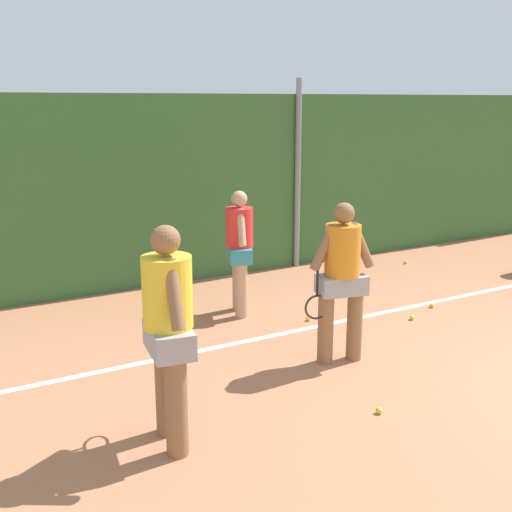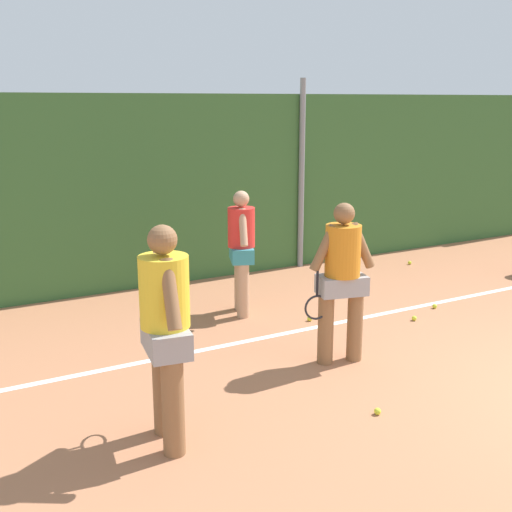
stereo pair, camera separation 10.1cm
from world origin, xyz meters
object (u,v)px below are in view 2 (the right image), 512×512
object	(u,v)px
player_foreground_near	(165,325)
tennis_ball_10	(435,306)
player_backcourt_far	(241,246)
tennis_ball_3	(410,263)
tennis_ball_5	(414,318)
tennis_ball_0	(310,319)
player_midcourt	(342,275)
tennis_ball_7	(378,411)

from	to	relation	value
player_foreground_near	tennis_ball_10	world-z (taller)	player_foreground_near
player_backcourt_far	player_foreground_near	bearing A→B (deg)	-16.95
player_backcourt_far	tennis_ball_3	size ratio (longest dim) A/B	25.93
tennis_ball_3	tennis_ball_5	bearing A→B (deg)	-130.84
tennis_ball_0	tennis_ball_3	distance (m)	3.63
tennis_ball_0	tennis_ball_3	xyz separation A→B (m)	(3.23, 1.64, 0.00)
player_foreground_near	tennis_ball_10	xyz separation A→B (m)	(4.61, 1.59, -1.04)
tennis_ball_10	tennis_ball_5	bearing A→B (deg)	-157.77
player_foreground_near	tennis_ball_10	bearing A→B (deg)	-62.96
player_midcourt	tennis_ball_10	bearing A→B (deg)	-146.15
player_midcourt	tennis_ball_0	world-z (taller)	player_midcourt
player_midcourt	tennis_ball_10	distance (m)	2.64
tennis_ball_5	tennis_ball_7	distance (m)	2.78
player_foreground_near	tennis_ball_0	bearing A→B (deg)	-46.09
tennis_ball_7	tennis_ball_10	bearing A→B (deg)	37.23
player_backcourt_far	tennis_ball_10	bearing A→B (deg)	86.30
player_midcourt	tennis_ball_5	bearing A→B (deg)	-146.72
tennis_ball_0	player_foreground_near	bearing A→B (deg)	-144.15
player_midcourt	tennis_ball_3	distance (m)	4.79
player_foreground_near	tennis_ball_5	size ratio (longest dim) A/B	29.09
player_backcourt_far	player_midcourt	bearing A→B (deg)	26.70
player_foreground_near	tennis_ball_7	size ratio (longest dim) A/B	29.09
player_foreground_near	tennis_ball_0	size ratio (longest dim) A/B	29.09
tennis_ball_3	tennis_ball_5	size ratio (longest dim) A/B	1.00
player_midcourt	tennis_ball_10	size ratio (longest dim) A/B	27.51
player_midcourt	player_foreground_near	bearing A→B (deg)	30.38
player_backcourt_far	tennis_ball_3	world-z (taller)	player_backcourt_far
tennis_ball_0	tennis_ball_5	size ratio (longest dim) A/B	1.00
player_backcourt_far	tennis_ball_5	xyz separation A→B (m)	(1.89, -1.39, -0.93)
player_foreground_near	tennis_ball_10	size ratio (longest dim) A/B	29.09
player_backcourt_far	tennis_ball_10	world-z (taller)	player_backcourt_far
tennis_ball_0	tennis_ball_3	world-z (taller)	same
player_backcourt_far	tennis_ball_3	xyz separation A→B (m)	(3.88, 0.91, -0.93)
player_backcourt_far	tennis_ball_0	xyz separation A→B (m)	(0.65, -0.73, -0.93)
tennis_ball_5	tennis_ball_7	xyz separation A→B (m)	(-2.10, -1.81, 0.00)
tennis_ball_0	player_backcourt_far	bearing A→B (deg)	131.42
player_foreground_near	player_midcourt	world-z (taller)	player_foreground_near
tennis_ball_3	player_midcourt	bearing A→B (deg)	-141.53
tennis_ball_7	player_foreground_near	bearing A→B (deg)	165.90
player_midcourt	tennis_ball_7	bearing A→B (deg)	83.78
player_backcourt_far	tennis_ball_0	size ratio (longest dim) A/B	25.93
player_backcourt_far	tennis_ball_7	xyz separation A→B (m)	(-0.21, -3.20, -0.93)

